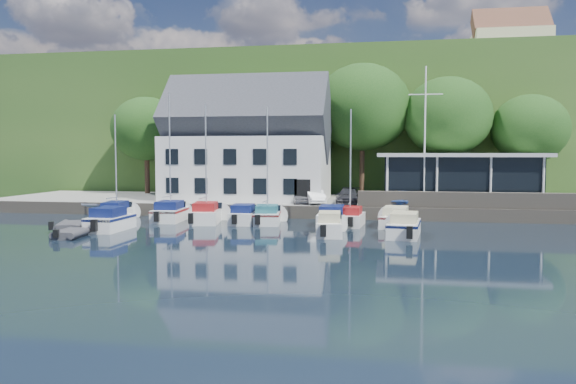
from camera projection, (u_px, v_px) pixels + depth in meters
name	position (u px, v px, depth m)	size (l,w,h in m)	color
ground	(296.00, 241.00, 32.64)	(180.00, 180.00, 0.00)	black
quay	(327.00, 205.00, 49.80)	(60.00, 13.00, 1.00)	gray
quay_face	(319.00, 213.00, 43.42)	(60.00, 0.30, 1.00)	#6A6255
hillside	(355.00, 135.00, 93.00)	(160.00, 75.00, 16.00)	#264B1C
field_patch	(404.00, 90.00, 98.92)	(50.00, 30.00, 0.30)	#536633
farmhouse	(510.00, 46.00, 78.54)	(10.40, 7.00, 8.20)	beige
harbor_building	(248.00, 150.00, 49.69)	(14.40, 8.20, 8.70)	silver
club_pavilion	(458.00, 178.00, 46.26)	(13.20, 7.20, 4.10)	black
seawall	(480.00, 200.00, 41.67)	(18.00, 0.50, 1.20)	#6A6255
gangway	(108.00, 218.00, 44.33)	(1.20, 6.00, 1.40)	silver
car_silver	(300.00, 197.00, 45.81)	(1.28, 3.18, 1.08)	#A09FA4
car_white	(314.00, 196.00, 45.53)	(1.31, 3.75, 1.24)	white
car_dgrey	(349.00, 196.00, 45.61)	(1.74, 4.28, 1.24)	#313237
car_blue	(402.00, 197.00, 44.23)	(1.43, 3.63, 1.24)	#314F95
flagpole	(425.00, 136.00, 43.45)	(2.59, 0.20, 10.78)	silver
tree_0	(147.00, 145.00, 56.86)	(7.15, 7.15, 9.78)	#133810
tree_1	(223.00, 135.00, 55.77)	(8.60, 8.60, 11.75)	#133810
tree_2	(289.00, 134.00, 55.07)	(8.74, 8.74, 11.95)	#133810
tree_3	(362.00, 130.00, 53.63)	(9.23, 9.23, 12.61)	#133810
tree_4	(447.00, 137.00, 51.79)	(8.13, 8.13, 11.12)	#133810
tree_5	(529.00, 146.00, 50.77)	(6.88, 6.88, 9.40)	#133810
boat_r1_0	(116.00, 163.00, 42.78)	(1.78, 6.24, 8.63)	silver
boat_r1_1	(170.00, 159.00, 41.94)	(2.14, 5.87, 9.31)	silver
boat_r1_2	(206.00, 159.00, 40.84)	(2.03, 6.00, 9.32)	silver
boat_r1_3	(244.00, 214.00, 40.70)	(1.87, 5.22, 1.41)	silver
boat_r1_4	(267.00, 166.00, 40.29)	(1.96, 5.23, 8.42)	silver
boat_r1_5	(332.00, 215.00, 39.53)	(2.09, 5.70, 1.44)	silver
boat_r1_6	(350.00, 167.00, 39.23)	(1.94, 4.96, 8.26)	silver
boat_r1_7	(395.00, 216.00, 39.18)	(2.03, 6.33, 1.39)	silver
boat_r2_0	(110.00, 219.00, 37.03)	(2.10, 5.51, 1.57)	silver
boat_r2_3	(330.00, 223.00, 34.99)	(1.71, 5.61, 1.47)	silver
boat_r2_4	(404.00, 224.00, 34.45)	(1.99, 6.12, 1.50)	silver
dinghy_0	(71.00, 225.00, 36.96)	(1.94, 3.24, 0.76)	#343438
dinghy_1	(71.00, 232.00, 34.00)	(1.63, 2.72, 0.63)	#343438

